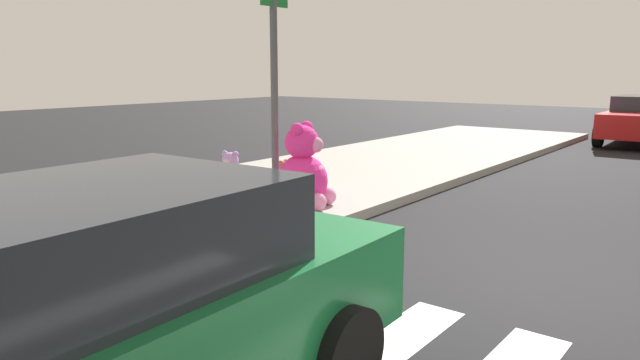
% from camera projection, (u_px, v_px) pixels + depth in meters
% --- Properties ---
extents(ground_plane, '(60.00, 60.00, 0.00)m').
position_uv_depth(ground_plane, '(551.00, 297.00, 5.53)').
color(ground_plane, black).
extents(sidewalk, '(28.00, 4.40, 0.15)m').
position_uv_depth(sidewalk, '(191.00, 210.00, 8.64)').
color(sidewalk, '#9E9B93').
rests_on(sidewalk, ground_plane).
extents(sign_pole, '(0.56, 0.11, 3.20)m').
position_uv_depth(sign_pole, '(274.00, 88.00, 8.61)').
color(sign_pole, '#4C4C51').
rests_on(sign_pole, sidewalk).
extents(plush_pink_large, '(0.92, 0.88, 1.24)m').
position_uv_depth(plush_pink_large, '(304.00, 173.00, 8.46)').
color(plush_pink_large, '#F22D93').
rests_on(plush_pink_large, sidewalk).
extents(plush_brown, '(0.41, 0.37, 0.53)m').
position_uv_depth(plush_brown, '(283.00, 179.00, 9.52)').
color(plush_brown, olive).
rests_on(plush_brown, sidewalk).
extents(plush_lavender, '(0.48, 0.51, 0.68)m').
position_uv_depth(plush_lavender, '(230.00, 176.00, 9.47)').
color(plush_lavender, '#B28CD8').
rests_on(plush_lavender, sidewalk).
extents(plush_red, '(0.35, 0.36, 0.50)m').
position_uv_depth(plush_red, '(215.00, 189.00, 8.77)').
color(plush_red, red).
rests_on(plush_red, sidewalk).
extents(plush_white, '(0.35, 0.36, 0.50)m').
position_uv_depth(plush_white, '(316.00, 178.00, 9.70)').
color(plush_white, white).
rests_on(plush_white, sidewalk).
extents(plush_lime, '(0.41, 0.37, 0.54)m').
position_uv_depth(plush_lime, '(243.00, 196.00, 8.19)').
color(plush_lime, '#8CD133').
rests_on(plush_lime, sidewalk).
extents(car_green, '(4.64, 2.03, 1.51)m').
position_uv_depth(car_green, '(51.00, 336.00, 3.01)').
color(car_green, '#196B38').
rests_on(car_green, ground_plane).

